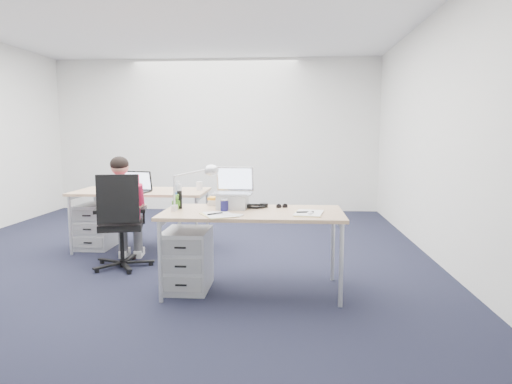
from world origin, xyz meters
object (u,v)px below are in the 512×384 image
desk_near (253,216)px  dark_laptop (132,182)px  far_cup (199,186)px  office_chair (122,241)px  drawer_pedestal_near (187,259)px  sunglasses (282,206)px  can_koozie (224,206)px  desk_lamp (188,187)px  cordless_phone (180,200)px  computer_mouse (310,213)px  water_bottle (178,193)px  bear_figurine (176,202)px  silver_laptop (232,188)px  wireless_keyboard (227,215)px  book_stack (217,201)px  headphones (255,205)px  drawer_pedestal_far (96,226)px  desk_far (142,194)px  seated_person (124,210)px

desk_near → dark_laptop: bearing=141.2°
far_cup → office_chair: bearing=-127.1°
drawer_pedestal_near → sunglasses: sunglasses is taller
can_koozie → desk_lamp: bearing=173.0°
can_koozie → cordless_phone: bearing=160.3°
desk_near → computer_mouse: bearing=-17.4°
water_bottle → bear_figurine: water_bottle is taller
drawer_pedestal_near → far_cup: (-0.17, 1.50, 0.51)m
silver_laptop → water_bottle: bearing=164.5°
wireless_keyboard → book_stack: 0.61m
wireless_keyboard → far_cup: 1.84m
sunglasses → desk_lamp: bearing=176.2°
can_koozie → headphones: bearing=47.6°
sunglasses → drawer_pedestal_far: bearing=132.0°
book_stack → cordless_phone: bearing=-141.0°
drawer_pedestal_near → drawer_pedestal_far: size_ratio=1.00×
desk_far → seated_person: size_ratio=1.36×
far_cup → drawer_pedestal_near: bearing=-83.4°
desk_far → water_bottle: (0.73, -1.11, 0.16)m
office_chair → far_cup: office_chair is taller
desk_lamp → desk_near: bearing=8.7°
desk_near → drawer_pedestal_near: size_ratio=2.91×
headphones → desk_near: bearing=-106.3°
book_stack → computer_mouse: bearing=-29.5°
bear_figurine → sunglasses: (0.96, 0.16, -0.06)m
office_chair → drawer_pedestal_far: 1.06m
headphones → dark_laptop: 1.83m
office_chair → book_stack: (1.07, -0.28, 0.48)m
far_cup → bear_figurine: bearing=-87.3°
wireless_keyboard → sunglasses: bearing=60.6°
computer_mouse → headphones: (-0.50, 0.36, 0.01)m
drawer_pedestal_near → bear_figurine: bearing=159.8°
book_stack → desk_lamp: size_ratio=0.40×
drawer_pedestal_near → silver_laptop: (0.40, 0.14, 0.64)m
desk_lamp → desk_far: bearing=127.5°
can_koozie → book_stack: can_koozie is taller
drawer_pedestal_far → far_cup: bearing=1.7°
silver_laptop → dark_laptop: bearing=143.7°
desk_near → dark_laptop: 1.95m
seated_person → book_stack: (1.09, -0.44, 0.17)m
can_koozie → desk_far: bearing=129.4°
sunglasses → cordless_phone: bearing=167.6°
desk_near → computer_mouse: 0.53m
wireless_keyboard → can_koozie: (-0.05, 0.17, 0.05)m
drawer_pedestal_far → can_koozie: size_ratio=4.73×
headphones → desk_far: bearing=125.6°
seated_person → wireless_keyboard: (1.27, -1.02, 0.14)m
wireless_keyboard → desk_lamp: size_ratio=0.60×
office_chair → can_koozie: (1.20, -0.68, 0.50)m
desk_far → silver_laptop: (1.28, -1.30, 0.23)m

